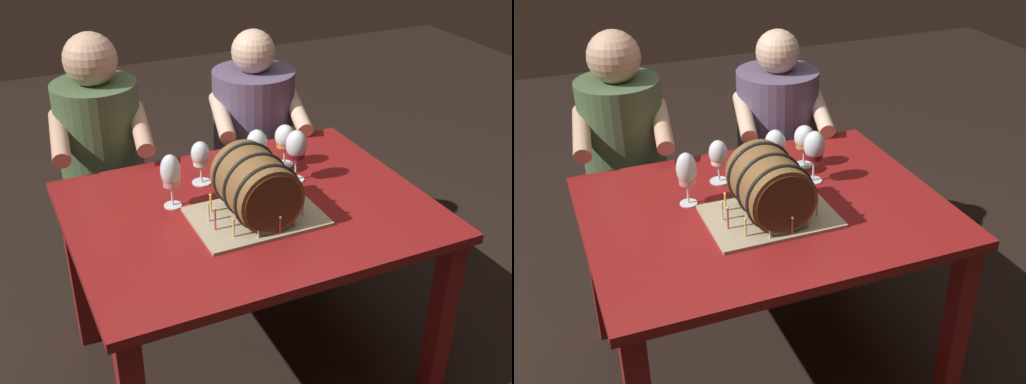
# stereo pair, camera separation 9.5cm
# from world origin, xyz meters

# --- Properties ---
(ground_plane) EXTENTS (8.00, 8.00, 0.00)m
(ground_plane) POSITION_xyz_m (0.00, 0.00, 0.00)
(ground_plane) COLOR black
(dining_table) EXTENTS (1.24, 0.96, 0.73)m
(dining_table) POSITION_xyz_m (0.00, 0.00, 0.63)
(dining_table) COLOR maroon
(dining_table) RESTS_ON ground
(barrel_cake) EXTENTS (0.43, 0.31, 0.24)m
(barrel_cake) POSITION_xyz_m (-0.01, -0.08, 0.85)
(barrel_cake) COLOR tan
(barrel_cake) RESTS_ON dining_table
(wine_glass_empty) EXTENTS (0.08, 0.08, 0.19)m
(wine_glass_empty) POSITION_xyz_m (0.12, 0.20, 0.87)
(wine_glass_empty) COLOR white
(wine_glass_empty) RESTS_ON dining_table
(wine_glass_white) EXTENTS (0.07, 0.07, 0.17)m
(wine_glass_white) POSITION_xyz_m (-0.09, 0.24, 0.84)
(wine_glass_white) COLOR white
(wine_glass_white) RESTS_ON dining_table
(wine_glass_red) EXTENTS (0.08, 0.08, 0.20)m
(wine_glass_red) POSITION_xyz_m (0.24, 0.11, 0.87)
(wine_glass_red) COLOR white
(wine_glass_red) RESTS_ON dining_table
(wine_glass_rose) EXTENTS (0.07, 0.07, 0.20)m
(wine_glass_rose) POSITION_xyz_m (-0.24, 0.12, 0.86)
(wine_glass_rose) COLOR white
(wine_glass_rose) RESTS_ON dining_table
(wine_glass_amber) EXTENTS (0.08, 0.08, 0.17)m
(wine_glass_amber) POSITION_xyz_m (0.26, 0.24, 0.85)
(wine_glass_amber) COLOR white
(wine_glass_amber) RESTS_ON dining_table
(person_seated_left) EXTENTS (0.43, 0.51, 1.21)m
(person_seated_left) POSITION_xyz_m (-0.35, 0.74, 0.57)
(person_seated_left) COLOR #2A3A24
(person_seated_left) RESTS_ON ground
(person_seated_right) EXTENTS (0.48, 0.55, 1.14)m
(person_seated_right) POSITION_xyz_m (0.35, 0.74, 0.54)
(person_seated_right) COLOR #372D40
(person_seated_right) RESTS_ON ground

